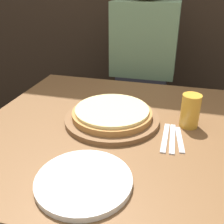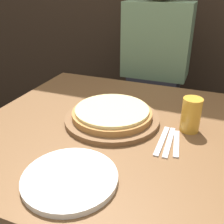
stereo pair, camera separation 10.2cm
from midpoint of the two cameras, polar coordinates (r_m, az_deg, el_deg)
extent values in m
cube|color=brown|center=(1.21, -0.31, -18.05)|extent=(1.11, 1.00, 0.71)
cylinder|color=brown|center=(1.04, -2.82, -1.55)|extent=(0.37, 0.37, 0.02)
cylinder|color=#A87038|center=(1.03, -2.85, -0.47)|extent=(0.31, 0.31, 0.02)
cylinder|color=#EAD184|center=(1.02, -2.87, 0.43)|extent=(0.29, 0.29, 0.01)
cylinder|color=gold|center=(1.01, 13.93, 0.18)|extent=(0.07, 0.07, 0.13)
cylinder|color=white|center=(0.98, 14.29, 3.13)|extent=(0.07, 0.07, 0.02)
cylinder|color=silver|center=(0.75, -10.18, -14.68)|extent=(0.27, 0.27, 0.02)
cube|color=silver|center=(0.94, 8.47, -5.57)|extent=(0.02, 0.19, 0.00)
cube|color=silver|center=(0.94, 9.98, -5.76)|extent=(0.02, 0.19, 0.00)
cube|color=silver|center=(0.94, 11.50, -5.94)|extent=(0.04, 0.17, 0.00)
cube|color=#33333D|center=(1.79, 4.45, -2.29)|extent=(0.30, 0.20, 0.69)
cube|color=slate|center=(1.59, 5.17, 15.40)|extent=(0.38, 0.20, 0.42)
camera|label=1|loc=(0.05, -92.86, -1.45)|focal=42.00mm
camera|label=2|loc=(0.05, 87.14, 1.45)|focal=42.00mm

